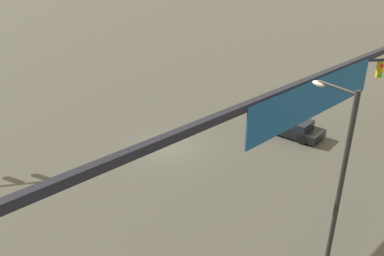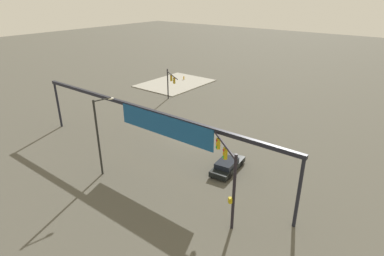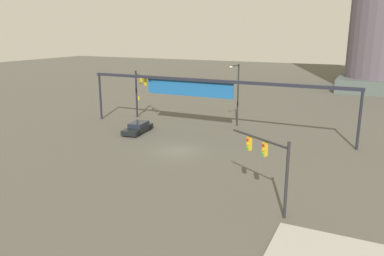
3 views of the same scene
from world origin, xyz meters
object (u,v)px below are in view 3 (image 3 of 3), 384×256
at_px(traffic_signal_near_corner, 269,158).
at_px(traffic_signal_opposite_side, 139,87).
at_px(sedan_car_approaching, 138,128).
at_px(streetlamp_curved_arm, 237,91).

height_order(traffic_signal_near_corner, traffic_signal_opposite_side, traffic_signal_opposite_side).
bearing_deg(sedan_car_approaching, streetlamp_curved_arm, 123.82).
bearing_deg(streetlamp_curved_arm, traffic_signal_opposite_side, -70.23).
distance_m(traffic_signal_near_corner, sedan_car_approaching, 23.17).
xyz_separation_m(streetlamp_curved_arm, sedan_car_approaching, (-9.49, -8.04, -3.93)).
distance_m(traffic_signal_near_corner, traffic_signal_opposite_side, 29.78).
bearing_deg(traffic_signal_opposite_side, traffic_signal_near_corner, -1.51).
xyz_separation_m(traffic_signal_near_corner, traffic_signal_opposite_side, (-22.73, 19.22, 0.78)).
relative_size(traffic_signal_opposite_side, sedan_car_approaching, 1.31).
bearing_deg(traffic_signal_near_corner, streetlamp_curved_arm, -33.55).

